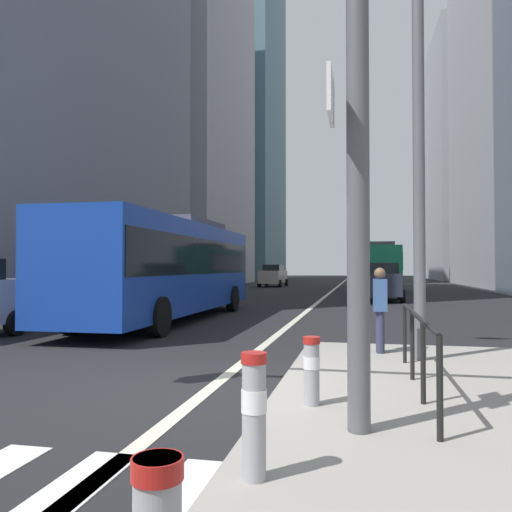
{
  "coord_description": "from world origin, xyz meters",
  "views": [
    {
      "loc": [
        2.11,
        -6.77,
        1.73
      ],
      "look_at": [
        -6.13,
        32.75,
        2.61
      ],
      "focal_mm": 35.67,
      "sensor_mm": 36.0,
      "label": 1
    }
  ],
  "objects_px": {
    "bollard_right": "(312,367)",
    "street_lamp_post": "(418,61)",
    "city_bus_blue_oncoming": "(169,264)",
    "car_oncoming_mid": "(273,275)",
    "car_receding_near": "(382,282)",
    "pedestrian_walking": "(380,306)",
    "city_bus_red_receding": "(380,266)",
    "bollard_left": "(254,409)",
    "traffic_signal_gantry": "(184,43)"
  },
  "relations": [
    {
      "from": "pedestrian_walking",
      "to": "traffic_signal_gantry",
      "type": "bearing_deg",
      "value": -114.54
    },
    {
      "from": "bollard_right",
      "to": "city_bus_blue_oncoming",
      "type": "bearing_deg",
      "value": 119.83
    },
    {
      "from": "city_bus_blue_oncoming",
      "to": "city_bus_red_receding",
      "type": "distance_m",
      "value": 23.04
    },
    {
      "from": "traffic_signal_gantry",
      "to": "city_bus_blue_oncoming",
      "type": "bearing_deg",
      "value": 112.23
    },
    {
      "from": "city_bus_blue_oncoming",
      "to": "bollard_right",
      "type": "bearing_deg",
      "value": -60.17
    },
    {
      "from": "city_bus_blue_oncoming",
      "to": "car_receding_near",
      "type": "height_order",
      "value": "city_bus_blue_oncoming"
    },
    {
      "from": "car_oncoming_mid",
      "to": "street_lamp_post",
      "type": "bearing_deg",
      "value": -76.22
    },
    {
      "from": "street_lamp_post",
      "to": "bollard_right",
      "type": "xyz_separation_m",
      "value": [
        -1.53,
        -3.21,
        -4.7
      ]
    },
    {
      "from": "traffic_signal_gantry",
      "to": "bollard_right",
      "type": "height_order",
      "value": "traffic_signal_gantry"
    },
    {
      "from": "traffic_signal_gantry",
      "to": "bollard_left",
      "type": "relative_size",
      "value": 6.37
    },
    {
      "from": "car_oncoming_mid",
      "to": "traffic_signal_gantry",
      "type": "height_order",
      "value": "traffic_signal_gantry"
    },
    {
      "from": "car_receding_near",
      "to": "pedestrian_walking",
      "type": "bearing_deg",
      "value": -92.36
    },
    {
      "from": "city_bus_blue_oncoming",
      "to": "city_bus_red_receding",
      "type": "relative_size",
      "value": 1.08
    },
    {
      "from": "car_oncoming_mid",
      "to": "street_lamp_post",
      "type": "height_order",
      "value": "street_lamp_post"
    },
    {
      "from": "city_bus_red_receding",
      "to": "pedestrian_walking",
      "type": "relative_size",
      "value": 6.87
    },
    {
      "from": "traffic_signal_gantry",
      "to": "bollard_right",
      "type": "xyz_separation_m",
      "value": [
        1.25,
        0.86,
        -3.49
      ]
    },
    {
      "from": "bollard_left",
      "to": "street_lamp_post",
      "type": "bearing_deg",
      "value": 71.79
    },
    {
      "from": "city_bus_red_receding",
      "to": "bollard_left",
      "type": "bearing_deg",
      "value": -93.54
    },
    {
      "from": "street_lamp_post",
      "to": "car_oncoming_mid",
      "type": "bearing_deg",
      "value": 103.78
    },
    {
      "from": "city_bus_red_receding",
      "to": "traffic_signal_gantry",
      "type": "height_order",
      "value": "traffic_signal_gantry"
    },
    {
      "from": "city_bus_red_receding",
      "to": "pedestrian_walking",
      "type": "bearing_deg",
      "value": -92.0
    },
    {
      "from": "street_lamp_post",
      "to": "bollard_right",
      "type": "distance_m",
      "value": 5.89
    },
    {
      "from": "bollard_right",
      "to": "pedestrian_walking",
      "type": "bearing_deg",
      "value": 76.85
    },
    {
      "from": "city_bus_blue_oncoming",
      "to": "bollard_left",
      "type": "bearing_deg",
      "value": -65.71
    },
    {
      "from": "street_lamp_post",
      "to": "bollard_right",
      "type": "bearing_deg",
      "value": -115.55
    },
    {
      "from": "city_bus_blue_oncoming",
      "to": "city_bus_red_receding",
      "type": "xyz_separation_m",
      "value": [
        7.42,
        21.81,
        -0.0
      ]
    },
    {
      "from": "city_bus_red_receding",
      "to": "car_receding_near",
      "type": "distance_m",
      "value": 10.58
    },
    {
      "from": "pedestrian_walking",
      "to": "city_bus_red_receding",
      "type": "bearing_deg",
      "value": 88.0
    },
    {
      "from": "car_oncoming_mid",
      "to": "street_lamp_post",
      "type": "xyz_separation_m",
      "value": [
        8.68,
        -35.37,
        4.29
      ]
    },
    {
      "from": "city_bus_red_receding",
      "to": "car_receding_near",
      "type": "relative_size",
      "value": 2.46
    },
    {
      "from": "car_receding_near",
      "to": "bollard_right",
      "type": "bearing_deg",
      "value": -94.37
    },
    {
      "from": "bollard_right",
      "to": "pedestrian_walking",
      "type": "relative_size",
      "value": 0.5
    },
    {
      "from": "pedestrian_walking",
      "to": "street_lamp_post",
      "type": "bearing_deg",
      "value": -44.43
    },
    {
      "from": "car_oncoming_mid",
      "to": "car_receding_near",
      "type": "bearing_deg",
      "value": -63.62
    },
    {
      "from": "car_receding_near",
      "to": "pedestrian_walking",
      "type": "xyz_separation_m",
      "value": [
        -0.71,
        -17.12,
        0.02
      ]
    },
    {
      "from": "city_bus_red_receding",
      "to": "bollard_left",
      "type": "distance_m",
      "value": 33.72
    },
    {
      "from": "city_bus_blue_oncoming",
      "to": "street_lamp_post",
      "type": "height_order",
      "value": "street_lamp_post"
    },
    {
      "from": "bollard_left",
      "to": "bollard_right",
      "type": "xyz_separation_m",
      "value": [
        0.22,
        2.13,
        -0.09
      ]
    },
    {
      "from": "city_bus_blue_oncoming",
      "to": "traffic_signal_gantry",
      "type": "bearing_deg",
      "value": -67.77
    },
    {
      "from": "city_bus_red_receding",
      "to": "car_receding_near",
      "type": "xyz_separation_m",
      "value": [
        -0.26,
        -10.55,
        -0.85
      ]
    },
    {
      "from": "car_receding_near",
      "to": "pedestrian_walking",
      "type": "distance_m",
      "value": 17.14
    },
    {
      "from": "bollard_right",
      "to": "street_lamp_post",
      "type": "bearing_deg",
      "value": 64.45
    },
    {
      "from": "car_oncoming_mid",
      "to": "city_bus_blue_oncoming",
      "type": "bearing_deg",
      "value": -86.87
    },
    {
      "from": "city_bus_blue_oncoming",
      "to": "car_oncoming_mid",
      "type": "height_order",
      "value": "city_bus_blue_oncoming"
    },
    {
      "from": "car_receding_near",
      "to": "car_oncoming_mid",
      "type": "bearing_deg",
      "value": 116.38
    },
    {
      "from": "city_bus_blue_oncoming",
      "to": "city_bus_red_receding",
      "type": "height_order",
      "value": "same"
    },
    {
      "from": "city_bus_red_receding",
      "to": "pedestrian_walking",
      "type": "xyz_separation_m",
      "value": [
        -0.96,
        -27.67,
        -0.82
      ]
    },
    {
      "from": "car_receding_near",
      "to": "bollard_left",
      "type": "height_order",
      "value": "car_receding_near"
    },
    {
      "from": "car_oncoming_mid",
      "to": "traffic_signal_gantry",
      "type": "relative_size",
      "value": 0.72
    },
    {
      "from": "street_lamp_post",
      "to": "traffic_signal_gantry",
      "type": "bearing_deg",
      "value": -124.37
    }
  ]
}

